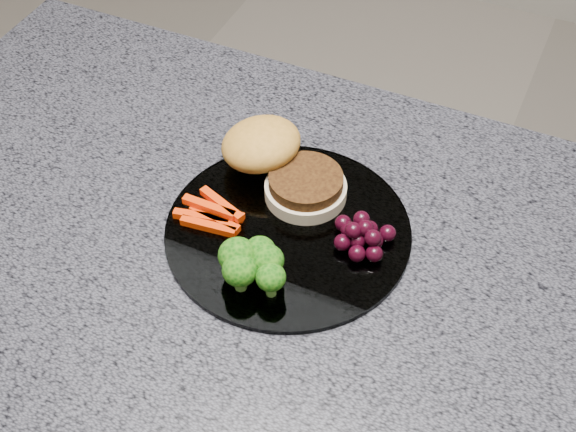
% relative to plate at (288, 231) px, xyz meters
% --- Properties ---
extents(countertop, '(1.20, 0.60, 0.04)m').
position_rel_plate_xyz_m(countertop, '(0.10, -0.03, -0.02)').
color(countertop, '#4D4D57').
rests_on(countertop, island_cabinet).
extents(plate, '(0.26, 0.26, 0.01)m').
position_rel_plate_xyz_m(plate, '(0.00, 0.00, 0.00)').
color(plate, white).
rests_on(plate, countertop).
extents(burger, '(0.17, 0.13, 0.05)m').
position_rel_plate_xyz_m(burger, '(-0.04, 0.07, 0.02)').
color(burger, beige).
rests_on(burger, plate).
extents(carrot_sticks, '(0.08, 0.05, 0.02)m').
position_rel_plate_xyz_m(carrot_sticks, '(-0.08, -0.02, 0.01)').
color(carrot_sticks, '#E83103').
rests_on(carrot_sticks, plate).
extents(broccoli, '(0.07, 0.06, 0.05)m').
position_rel_plate_xyz_m(broccoli, '(-0.00, -0.08, 0.03)').
color(broccoli, '#5D9737').
rests_on(broccoli, plate).
extents(grape_bunch, '(0.06, 0.06, 0.03)m').
position_rel_plate_xyz_m(grape_bunch, '(0.08, 0.01, 0.02)').
color(grape_bunch, black).
rests_on(grape_bunch, plate).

